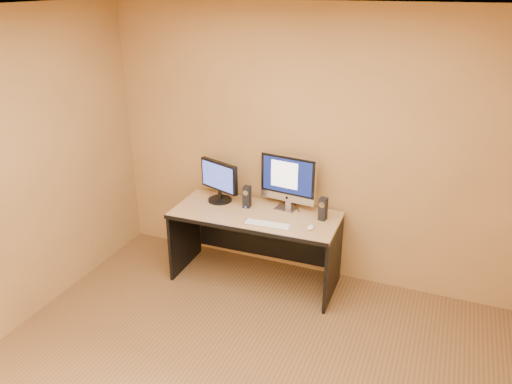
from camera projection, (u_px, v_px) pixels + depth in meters
walls at (212, 244)px, 2.98m from camera, size 4.00×4.00×2.60m
ceiling at (203, 14)px, 2.47m from camera, size 4.00×4.00×0.00m
desk at (255, 247)px, 4.84m from camera, size 1.59×0.72×0.73m
imac at (287, 183)px, 4.69m from camera, size 0.58×0.27×0.54m
second_monitor at (219, 182)px, 4.89m from camera, size 0.52×0.38×0.41m
speaker_left at (247, 197)px, 4.79m from camera, size 0.07×0.07×0.22m
speaker_right at (323, 209)px, 4.54m from camera, size 0.08×0.08×0.22m
keyboard at (267, 224)px, 4.47m from camera, size 0.43×0.14×0.02m
mouse at (311, 227)px, 4.40m from camera, size 0.06×0.10×0.04m
cable_a at (297, 208)px, 4.81m from camera, size 0.12×0.19×0.01m
cable_b at (280, 205)px, 4.87m from camera, size 0.05×0.17×0.01m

